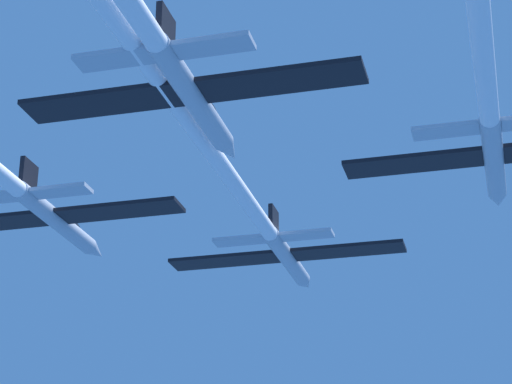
# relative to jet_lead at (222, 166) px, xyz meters

# --- Properties ---
(jet_lead) EXTENTS (20.20, 67.85, 3.35)m
(jet_lead) POSITION_rel_jet_lead_xyz_m (0.00, 0.00, 0.00)
(jet_lead) COLOR #B2BAC6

